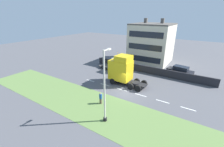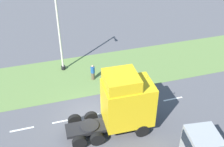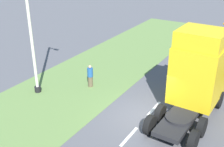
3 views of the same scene
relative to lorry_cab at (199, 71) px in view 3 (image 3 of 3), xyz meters
name	(u,v)px [view 3 (image 3 of 3)]	position (x,y,z in m)	size (l,w,h in m)	color
ground_plane	(148,115)	(-2.04, -2.05, -2.47)	(120.00, 120.00, 0.00)	#515156
grass_verge	(67,90)	(-8.04, -2.05, -2.46)	(7.00, 44.00, 0.01)	#607F42
lane_markings	(143,121)	(-2.04, -2.75, -2.47)	(0.16, 17.80, 0.00)	white
lorry_cab	(199,71)	(0.00, 0.00, 0.00)	(2.83, 6.54, 5.09)	black
lamp_post	(32,40)	(-9.48, -3.23, 1.15)	(1.33, 0.41, 8.00)	black
pedestrian	(90,76)	(-6.99, -0.75, -1.70)	(0.39, 0.39, 1.59)	brown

